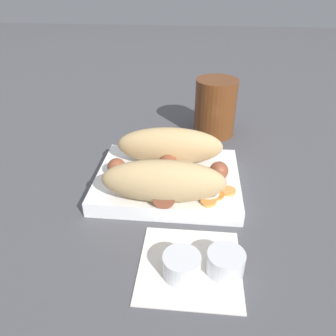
{
  "coord_description": "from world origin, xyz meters",
  "views": [
    {
      "loc": [
        -0.04,
        0.41,
        0.29
      ],
      "look_at": [
        0.0,
        0.0,
        0.03
      ],
      "focal_mm": 35.0,
      "sensor_mm": 36.0,
      "label": 1
    }
  ],
  "objects_px": {
    "bread_roll": "(168,162)",
    "drink_glass": "(215,107)",
    "food_tray": "(168,180)",
    "condiment_cup_far": "(225,264)",
    "sausage": "(167,169)",
    "condiment_cup_near": "(182,267)"
  },
  "relations": [
    {
      "from": "bread_roll",
      "to": "drink_glass",
      "type": "distance_m",
      "value": 0.22
    },
    {
      "from": "food_tray",
      "to": "condiment_cup_far",
      "type": "bearing_deg",
      "value": 116.27
    },
    {
      "from": "bread_roll",
      "to": "drink_glass",
      "type": "xyz_separation_m",
      "value": [
        -0.07,
        -0.21,
        0.0
      ]
    },
    {
      "from": "sausage",
      "to": "drink_glass",
      "type": "xyz_separation_m",
      "value": [
        -0.07,
        -0.2,
        0.02
      ]
    },
    {
      "from": "food_tray",
      "to": "drink_glass",
      "type": "bearing_deg",
      "value": -110.93
    },
    {
      "from": "food_tray",
      "to": "sausage",
      "type": "bearing_deg",
      "value": 89.01
    },
    {
      "from": "bread_roll",
      "to": "condiment_cup_near",
      "type": "height_order",
      "value": "bread_roll"
    },
    {
      "from": "sausage",
      "to": "condiment_cup_far",
      "type": "bearing_deg",
      "value": 117.72
    },
    {
      "from": "condiment_cup_far",
      "to": "drink_glass",
      "type": "relative_size",
      "value": 0.38
    },
    {
      "from": "food_tray",
      "to": "condiment_cup_near",
      "type": "distance_m",
      "value": 0.17
    },
    {
      "from": "sausage",
      "to": "condiment_cup_near",
      "type": "relative_size",
      "value": 4.23
    },
    {
      "from": "food_tray",
      "to": "condiment_cup_far",
      "type": "relative_size",
      "value": 5.07
    },
    {
      "from": "condiment_cup_far",
      "to": "drink_glass",
      "type": "height_order",
      "value": "drink_glass"
    },
    {
      "from": "condiment_cup_near",
      "to": "condiment_cup_far",
      "type": "xyz_separation_m",
      "value": [
        -0.05,
        -0.01,
        0.0
      ]
    },
    {
      "from": "drink_glass",
      "to": "food_tray",
      "type": "bearing_deg",
      "value": 69.07
    },
    {
      "from": "sausage",
      "to": "condiment_cup_near",
      "type": "distance_m",
      "value": 0.16
    },
    {
      "from": "condiment_cup_near",
      "to": "sausage",
      "type": "bearing_deg",
      "value": -79.01
    },
    {
      "from": "condiment_cup_far",
      "to": "drink_glass",
      "type": "xyz_separation_m",
      "value": [
        0.0,
        -0.35,
        0.04
      ]
    },
    {
      "from": "sausage",
      "to": "condiment_cup_near",
      "type": "bearing_deg",
      "value": 100.99
    },
    {
      "from": "food_tray",
      "to": "drink_glass",
      "type": "distance_m",
      "value": 0.21
    },
    {
      "from": "drink_glass",
      "to": "bread_roll",
      "type": "bearing_deg",
      "value": 70.65
    },
    {
      "from": "food_tray",
      "to": "condiment_cup_far",
      "type": "height_order",
      "value": "condiment_cup_far"
    }
  ]
}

